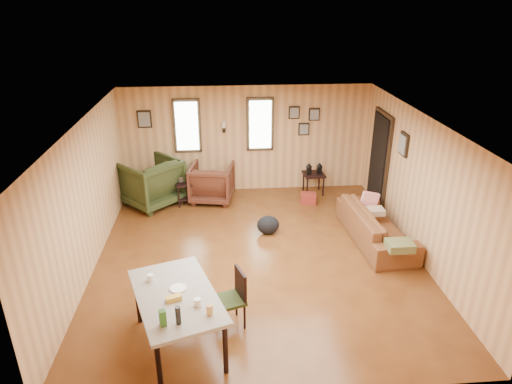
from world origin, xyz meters
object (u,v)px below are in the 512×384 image
Objects in this scene: recliner_green at (151,180)px; dining_table at (176,300)px; side_table at (314,173)px; sofa at (376,220)px; end_table at (187,188)px; recliner_brown at (212,181)px.

dining_table is (0.90, -4.45, 0.17)m from recliner_green.
dining_table is (-2.68, -4.73, 0.22)m from side_table.
dining_table reaches higher than sofa.
end_table is (-3.55, 1.92, -0.06)m from sofa.
end_table is at bearing 133.36° from recliner_green.
end_table is (-0.54, -0.12, -0.11)m from recliner_brown.
side_table is (3.58, 0.29, -0.05)m from recliner_green.
sofa is at bearing 156.48° from recliner_brown.
end_table is 4.43m from dining_table.
end_table is 0.35× the size of dining_table.
recliner_green reaches higher than side_table.
recliner_green is 4.54m from dining_table.
sofa is 1.90× the size of recliner_green.
end_table is at bearing 57.70° from sofa.
recliner_brown is (-3.00, 2.03, 0.04)m from sofa.
dining_table is (-3.39, -2.50, 0.31)m from sofa.
sofa is 4.22m from dining_table.
end_table is 2.85m from side_table.
sofa is at bearing -72.29° from side_table.
sofa is at bearing 111.56° from recliner_green.
recliner_green is 0.63× the size of dining_table.
dining_table is (-0.39, -4.53, 0.27)m from recliner_brown.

